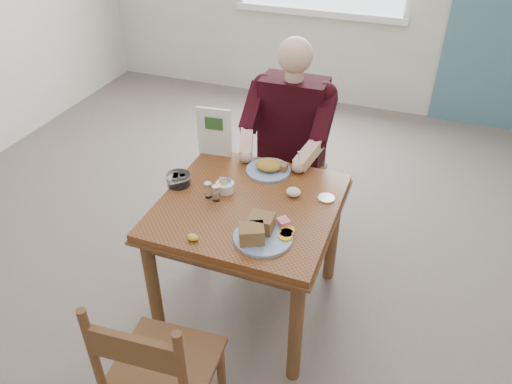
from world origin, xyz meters
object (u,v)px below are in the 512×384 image
at_px(table, 249,219).
at_px(diner, 289,132).
at_px(chair_near, 160,374).
at_px(chair_far, 291,170).
at_px(near_plate, 261,232).
at_px(far_plate, 269,167).

distance_m(table, diner, 0.73).
height_order(table, chair_near, chair_near).
relative_size(chair_far, near_plate, 2.70).
bearing_deg(table, chair_far, 90.00).
bearing_deg(chair_far, diner, -89.99).
xyz_separation_m(table, near_plate, (0.16, -0.24, 0.15)).
bearing_deg(chair_near, diner, 88.30).
xyz_separation_m(diner, far_plate, (0.00, -0.38, -0.03)).
relative_size(table, far_plate, 3.49).
relative_size(chair_near, far_plate, 3.61).
relative_size(chair_near, diner, 0.69).
distance_m(chair_near, diner, 1.65).
bearing_deg(chair_near, far_plate, 87.66).
relative_size(diner, far_plate, 5.26).
bearing_deg(near_plate, chair_far, 98.50).
bearing_deg(chair_near, chair_far, 88.39).
height_order(table, near_plate, near_plate).
xyz_separation_m(table, chair_far, (0.00, 0.80, -0.16)).
relative_size(chair_far, chair_near, 1.00).
relative_size(table, chair_far, 0.97).
bearing_deg(chair_near, near_plate, 73.00).
distance_m(chair_far, near_plate, 1.09).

